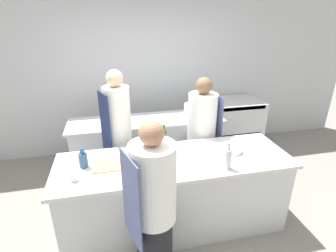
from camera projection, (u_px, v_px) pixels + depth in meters
ground_plane at (174, 223)px, 3.21m from camera, size 16.00×16.00×0.00m
wall_back at (146, 73)px, 4.57m from camera, size 8.00×0.06×2.80m
prep_counter at (175, 193)px, 3.03m from camera, size 2.57×0.84×0.89m
pass_counter at (148, 146)px, 4.11m from camera, size 2.31×0.64×0.89m
oven_range at (233, 124)px, 4.89m from camera, size 0.91×0.69×0.93m
chef_at_prep_near at (153, 212)px, 2.20m from camera, size 0.43×0.42×1.65m
chef_at_stove at (201, 137)px, 3.58m from camera, size 0.43×0.41×1.63m
chef_at_pass_far at (119, 137)px, 3.37m from camera, size 0.38×0.37×1.76m
bottle_olive_oil at (164, 138)px, 3.08m from camera, size 0.06×0.06×0.29m
bottle_vinegar at (228, 158)px, 2.65m from camera, size 0.08×0.08×0.30m
bottle_wine at (83, 159)px, 2.68m from camera, size 0.09×0.09×0.22m
bowl_mixing_large at (143, 156)px, 2.85m from camera, size 0.26×0.26×0.08m
bowl_prep_small at (233, 150)px, 3.00m from camera, size 0.21×0.21×0.06m
cup at (73, 177)px, 2.47m from camera, size 0.07×0.07×0.09m
cutting_board at (109, 165)px, 2.74m from camera, size 0.32×0.27×0.01m
stockpot at (193, 110)px, 4.03m from camera, size 0.28×0.28×0.19m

